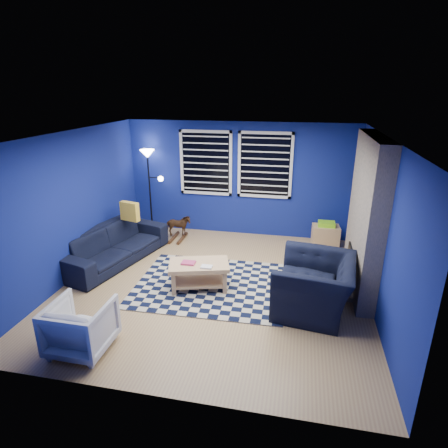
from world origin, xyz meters
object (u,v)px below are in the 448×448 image
at_px(armchair_big, 314,285).
at_px(rocking_horse, 177,226).
at_px(tv, 360,184).
at_px(sofa, 114,245).
at_px(cabinet, 325,236).
at_px(floor_lamp, 149,165).
at_px(armchair_bent, 81,326).
at_px(coffee_table, 199,270).

relative_size(armchair_big, rocking_horse, 2.18).
height_order(tv, sofa, tv).
xyz_separation_m(sofa, cabinet, (4.01, 1.55, -0.10)).
bearing_deg(rocking_horse, floor_lamp, 44.65).
bearing_deg(armchair_bent, floor_lamp, -79.70).
height_order(armchair_big, rocking_horse, armchair_big).
bearing_deg(rocking_horse, armchair_big, -144.11).
xyz_separation_m(armchair_big, floor_lamp, (-3.62, 2.65, 1.14)).
relative_size(sofa, coffee_table, 2.13).
distance_m(armchair_bent, rocking_horse, 3.77).
relative_size(tv, cabinet, 1.74).
bearing_deg(armchair_bent, coffee_table, -119.83).
xyz_separation_m(armchair_big, cabinet, (0.29, 2.49, -0.17)).
height_order(sofa, floor_lamp, floor_lamp).
bearing_deg(coffee_table, tv, 38.79).
bearing_deg(cabinet, tv, -13.96).
relative_size(sofa, armchair_bent, 3.11).
bearing_deg(floor_lamp, tv, -3.18).
bearing_deg(tv, sofa, -162.16).
height_order(tv, armchair_big, tv).
distance_m(tv, armchair_bent, 5.52).
relative_size(armchair_bent, floor_lamp, 0.39).
relative_size(tv, armchair_bent, 1.35).
relative_size(sofa, rocking_horse, 4.02).
relative_size(rocking_horse, cabinet, 1.00).
height_order(armchair_big, coffee_table, armchair_big).
bearing_deg(rocking_horse, cabinet, -101.56).
bearing_deg(floor_lamp, armchair_bent, -80.20).
bearing_deg(armchair_bent, sofa, -71.07).
height_order(coffee_table, cabinet, cabinet).
height_order(tv, armchair_bent, tv).
distance_m(rocking_horse, cabinet, 3.17).
height_order(sofa, rocking_horse, sofa).
xyz_separation_m(armchair_bent, rocking_horse, (0.02, 3.77, -0.02)).
xyz_separation_m(sofa, armchair_bent, (0.83, -2.48, 0.00)).
bearing_deg(sofa, tv, -57.21).
bearing_deg(armchair_bent, cabinet, -127.78).
bearing_deg(floor_lamp, coffee_table, -53.48).
xyz_separation_m(sofa, rocking_horse, (0.85, 1.30, -0.02)).
distance_m(coffee_table, cabinet, 3.09).
bearing_deg(tv, cabinet, 170.36).
bearing_deg(cabinet, armchair_bent, -132.60).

